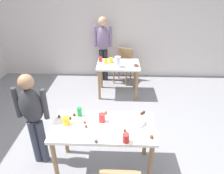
{
  "coord_description": "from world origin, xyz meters",
  "views": [
    {
      "loc": [
        0.09,
        -2.18,
        2.42
      ],
      "look_at": [
        -0.02,
        0.71,
        0.9
      ],
      "focal_mm": 32.78,
      "sensor_mm": 36.0,
      "label": 1
    }
  ],
  "objects_px": {
    "dining_table_near": "(103,132)",
    "dining_table_far": "(118,69)",
    "person_adult_far": "(103,44)",
    "soda_can": "(79,112)",
    "chair_far_table": "(124,63)",
    "pitcher_far": "(118,62)",
    "person_girl_near": "(33,114)",
    "mixing_bowl": "(137,121)"
  },
  "relations": [
    {
      "from": "person_girl_near",
      "to": "mixing_bowl",
      "type": "xyz_separation_m",
      "value": [
        1.38,
        -0.03,
        -0.06
      ]
    },
    {
      "from": "person_adult_far",
      "to": "pitcher_far",
      "type": "relative_size",
      "value": 7.21
    },
    {
      "from": "person_adult_far",
      "to": "chair_far_table",
      "type": "bearing_deg",
      "value": -4.76
    },
    {
      "from": "person_adult_far",
      "to": "soda_can",
      "type": "height_order",
      "value": "person_adult_far"
    },
    {
      "from": "dining_table_far",
      "to": "pitcher_far",
      "type": "distance_m",
      "value": 0.29
    },
    {
      "from": "chair_far_table",
      "to": "mixing_bowl",
      "type": "bearing_deg",
      "value": -87.45
    },
    {
      "from": "person_girl_near",
      "to": "chair_far_table",
      "type": "bearing_deg",
      "value": 65.73
    },
    {
      "from": "person_girl_near",
      "to": "mixing_bowl",
      "type": "bearing_deg",
      "value": -1.1
    },
    {
      "from": "pitcher_far",
      "to": "person_girl_near",
      "type": "bearing_deg",
      "value": -119.88
    },
    {
      "from": "dining_table_far",
      "to": "chair_far_table",
      "type": "height_order",
      "value": "chair_far_table"
    },
    {
      "from": "mixing_bowl",
      "to": "person_adult_far",
      "type": "bearing_deg",
      "value": 102.88
    },
    {
      "from": "dining_table_far",
      "to": "chair_far_table",
      "type": "distance_m",
      "value": 0.72
    },
    {
      "from": "dining_table_near",
      "to": "mixing_bowl",
      "type": "relative_size",
      "value": 6.23
    },
    {
      "from": "dining_table_near",
      "to": "dining_table_far",
      "type": "bearing_deg",
      "value": 85.45
    },
    {
      "from": "chair_far_table",
      "to": "mixing_bowl",
      "type": "relative_size",
      "value": 4.09
    },
    {
      "from": "dining_table_near",
      "to": "mixing_bowl",
      "type": "height_order",
      "value": "mixing_bowl"
    },
    {
      "from": "chair_far_table",
      "to": "pitcher_far",
      "type": "height_order",
      "value": "pitcher_far"
    },
    {
      "from": "dining_table_near",
      "to": "soda_can",
      "type": "bearing_deg",
      "value": 148.33
    },
    {
      "from": "dining_table_near",
      "to": "chair_far_table",
      "type": "distance_m",
      "value": 2.9
    },
    {
      "from": "dining_table_far",
      "to": "soda_can",
      "type": "xyz_separation_m",
      "value": [
        -0.52,
        -1.97,
        0.19
      ]
    },
    {
      "from": "soda_can",
      "to": "person_adult_far",
      "type": "bearing_deg",
      "value": 87.32
    },
    {
      "from": "dining_table_far",
      "to": "person_adult_far",
      "type": "bearing_deg",
      "value": 117.8
    },
    {
      "from": "person_girl_near",
      "to": "pitcher_far",
      "type": "relative_size",
      "value": 6.2
    },
    {
      "from": "person_girl_near",
      "to": "person_adult_far",
      "type": "xyz_separation_m",
      "value": [
        0.73,
        2.82,
        0.16
      ]
    },
    {
      "from": "chair_far_table",
      "to": "person_girl_near",
      "type": "height_order",
      "value": "person_girl_near"
    },
    {
      "from": "dining_table_near",
      "to": "pitcher_far",
      "type": "xyz_separation_m",
      "value": [
        0.16,
        2.01,
        0.22
      ]
    },
    {
      "from": "mixing_bowl",
      "to": "soda_can",
      "type": "distance_m",
      "value": 0.79
    },
    {
      "from": "dining_table_far",
      "to": "person_girl_near",
      "type": "height_order",
      "value": "person_girl_near"
    },
    {
      "from": "dining_table_far",
      "to": "person_adult_far",
      "type": "xyz_separation_m",
      "value": [
        -0.39,
        0.74,
        0.38
      ]
    },
    {
      "from": "chair_far_table",
      "to": "pitcher_far",
      "type": "distance_m",
      "value": 0.95
    },
    {
      "from": "soda_can",
      "to": "pitcher_far",
      "type": "bearing_deg",
      "value": 74.45
    },
    {
      "from": "dining_table_far",
      "to": "person_girl_near",
      "type": "bearing_deg",
      "value": -118.16
    },
    {
      "from": "dining_table_near",
      "to": "person_girl_near",
      "type": "height_order",
      "value": "person_girl_near"
    },
    {
      "from": "dining_table_near",
      "to": "dining_table_far",
      "type": "xyz_separation_m",
      "value": [
        0.17,
        2.18,
        -0.02
      ]
    },
    {
      "from": "dining_table_near",
      "to": "dining_table_far",
      "type": "distance_m",
      "value": 2.19
    },
    {
      "from": "chair_far_table",
      "to": "person_girl_near",
      "type": "distance_m",
      "value": 3.07
    },
    {
      "from": "mixing_bowl",
      "to": "dining_table_far",
      "type": "bearing_deg",
      "value": 97.08
    },
    {
      "from": "dining_table_far",
      "to": "pitcher_far",
      "type": "bearing_deg",
      "value": -95.04
    },
    {
      "from": "pitcher_far",
      "to": "dining_table_far",
      "type": "bearing_deg",
      "value": 84.96
    },
    {
      "from": "pitcher_far",
      "to": "dining_table_near",
      "type": "bearing_deg",
      "value": -94.51
    },
    {
      "from": "dining_table_far",
      "to": "chair_far_table",
      "type": "relative_size",
      "value": 1.09
    },
    {
      "from": "chair_far_table",
      "to": "mixing_bowl",
      "type": "xyz_separation_m",
      "value": [
        0.13,
        -2.81,
        0.29
      ]
    }
  ]
}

